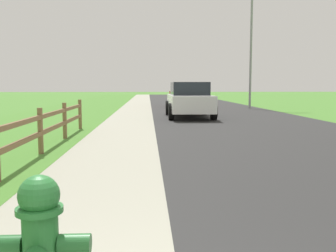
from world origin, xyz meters
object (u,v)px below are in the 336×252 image
at_px(parked_car_red, 186,95).
at_px(street_lamp, 253,40).
at_px(parked_suv_white, 189,100).
at_px(fire_hydrant, 40,248).

height_order(parked_car_red, street_lamp, street_lamp).
distance_m(parked_suv_white, parked_car_red, 8.53).
height_order(fire_hydrant, street_lamp, street_lamp).
distance_m(fire_hydrant, parked_car_red, 23.96).
xyz_separation_m(fire_hydrant, parked_suv_white, (2.52, 15.24, 0.32)).
bearing_deg(street_lamp, parked_car_red, 151.24).
bearing_deg(parked_car_red, parked_suv_white, -94.52).
distance_m(fire_hydrant, street_lamp, 23.04).
distance_m(fire_hydrant, parked_suv_white, 15.45).
relative_size(fire_hydrant, street_lamp, 0.13).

